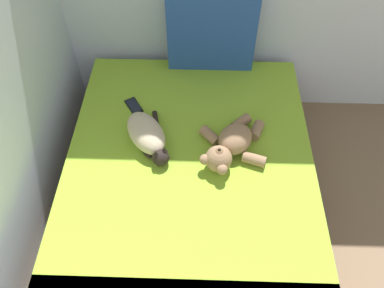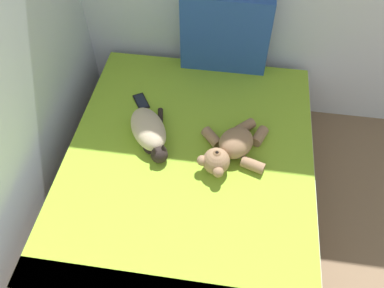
# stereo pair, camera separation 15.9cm
# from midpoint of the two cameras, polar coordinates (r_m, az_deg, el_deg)

# --- Properties ---
(bed) EXTENTS (1.51, 1.95, 0.50)m
(bed) POSITION_cam_midpoint_polar(r_m,az_deg,el_deg) (2.43, 1.27, -6.64)
(bed) COLOR brown
(bed) RESTS_ON ground_plane
(patterned_cushion) EXTENTS (0.59, 0.12, 0.54)m
(patterned_cushion) POSITION_cam_midpoint_polar(r_m,az_deg,el_deg) (2.67, 6.70, 15.79)
(patterned_cushion) COLOR #264C99
(patterned_cushion) RESTS_ON bed
(cat) EXTENTS (0.34, 0.44, 0.15)m
(cat) POSITION_cam_midpoint_polar(r_m,az_deg,el_deg) (2.29, -4.35, 1.77)
(cat) COLOR #C6B293
(cat) RESTS_ON bed
(teddy_bear) EXTENTS (0.40, 0.49, 0.16)m
(teddy_bear) POSITION_cam_midpoint_polar(r_m,az_deg,el_deg) (2.22, 7.76, -0.77)
(teddy_bear) COLOR #937051
(teddy_bear) RESTS_ON bed
(cell_phone) EXTENTS (0.14, 0.16, 0.01)m
(cell_phone) POSITION_cam_midpoint_polar(r_m,az_deg,el_deg) (2.56, -5.78, 6.22)
(cell_phone) COLOR black
(cell_phone) RESTS_ON bed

